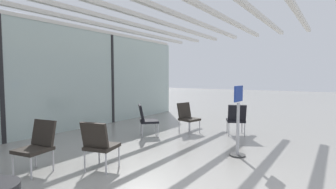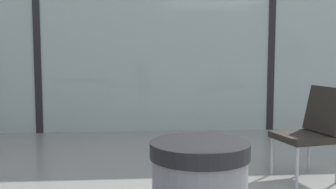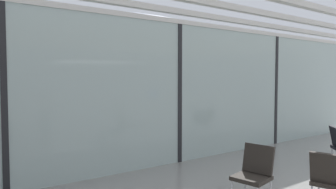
{
  "view_description": "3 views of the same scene",
  "coord_description": "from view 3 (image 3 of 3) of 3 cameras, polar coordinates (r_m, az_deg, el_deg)",
  "views": [
    {
      "loc": [
        -2.47,
        -1.45,
        1.6
      ],
      "look_at": [
        1.86,
        1.59,
        1.24
      ],
      "focal_mm": 26.03,
      "sensor_mm": 36.0,
      "label": 1
    },
    {
      "loc": [
        -2.09,
        -1.01,
        1.19
      ],
      "look_at": [
        -1.85,
        1.93,
        0.89
      ],
      "focal_mm": 44.01,
      "sensor_mm": 36.0,
      "label": 2
    },
    {
      "loc": [
        -4.07,
        -0.29,
        1.88
      ],
      "look_at": [
        1.08,
        7.19,
        1.42
      ],
      "focal_mm": 32.34,
      "sensor_mm": 36.0,
      "label": 3
    }
  ],
  "objects": [
    {
      "name": "parked_airplane",
      "position": [
        11.99,
        -6.11,
        4.47
      ],
      "size": [
        14.5,
        4.43,
        4.43
      ],
      "color": "#B2BCD6",
      "rests_on": "ground"
    },
    {
      "name": "glass_curtain_wall",
      "position": [
        6.84,
        2.01,
        0.16
      ],
      "size": [
        14.0,
        0.08,
        3.11
      ],
      "primitive_type": "cube",
      "color": "#A3B7B2",
      "rests_on": "ground"
    },
    {
      "name": "lounge_chair_3",
      "position": [
        4.92,
        15.94,
        -13.61
      ],
      "size": [
        0.62,
        0.58,
        0.87
      ],
      "rotation": [
        0.0,
        0.0,
        4.93
      ],
      "color": "#28231E",
      "rests_on": "ground"
    },
    {
      "name": "lounge_chair_2",
      "position": [
        4.99,
        28.27,
        -13.63
      ],
      "size": [
        0.64,
        0.61,
        0.87
      ],
      "rotation": [
        0.0,
        0.0,
        1.86
      ],
      "color": "#28231E",
      "rests_on": "ground"
    },
    {
      "name": "window_mullion_2",
      "position": [
        9.36,
        19.5,
        0.73
      ],
      "size": [
        0.1,
        0.12,
        3.11
      ],
      "primitive_type": "cube",
      "color": "black",
      "rests_on": "ground"
    },
    {
      "name": "window_mullion_0",
      "position": [
        5.53,
        -28.55,
        -0.83
      ],
      "size": [
        0.1,
        0.12,
        3.11
      ],
      "primitive_type": "cube",
      "color": "black",
      "rests_on": "ground"
    },
    {
      "name": "window_mullion_1",
      "position": [
        6.84,
        2.01,
        0.16
      ],
      "size": [
        0.1,
        0.12,
        3.11
      ],
      "primitive_type": "cube",
      "color": "black",
      "rests_on": "ground"
    }
  ]
}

